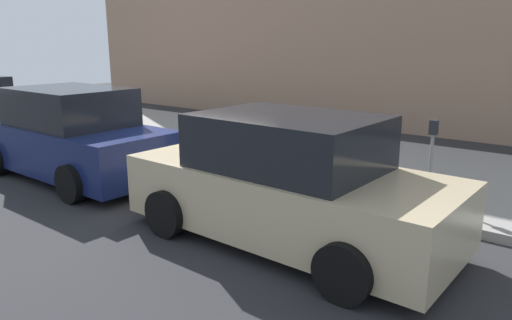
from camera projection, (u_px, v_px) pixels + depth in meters
name	position (u px, v px, depth m)	size (l,w,h in m)	color
ground_plane	(193.00, 173.00, 9.52)	(40.00, 40.00, 0.00)	#28282B
sidewalk_curb	(268.00, 149.00, 11.42)	(18.00, 5.00, 0.14)	gray
suitcase_teal_0	(356.00, 172.00, 7.78)	(0.43, 0.26, 1.01)	#0F606B
suitcase_olive_1	(335.00, 171.00, 8.17)	(0.39, 0.22, 0.83)	#59601E
suitcase_black_2	(310.00, 166.00, 8.40)	(0.44, 0.27, 0.85)	black
suitcase_silver_3	(284.00, 160.00, 8.63)	(0.50, 0.26, 0.97)	#9EA0A8
suitcase_navy_4	(261.00, 157.00, 9.00)	(0.51, 0.20, 0.64)	navy
suitcase_red_5	(240.00, 151.00, 9.32)	(0.45, 0.22, 0.93)	red
fire_hydrant	(205.00, 140.00, 9.85)	(0.39, 0.21, 0.84)	#99999E
bollard_post	(184.00, 142.00, 10.03)	(0.15, 0.15, 0.72)	brown
parking_meter	(432.00, 149.00, 7.25)	(0.12, 0.09, 1.27)	slate
parked_car_beige_0	(288.00, 184.00, 6.13)	(4.35, 2.10, 1.67)	tan
parked_car_navy_1	(72.00, 136.00, 9.08)	(4.37, 2.01, 1.72)	#141E4C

